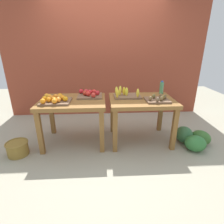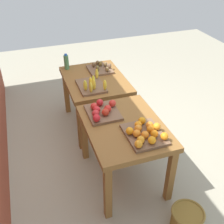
{
  "view_description": "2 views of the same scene",
  "coord_description": "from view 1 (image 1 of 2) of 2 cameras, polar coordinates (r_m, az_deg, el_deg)",
  "views": [
    {
      "loc": [
        -0.08,
        -2.72,
        1.59
      ],
      "look_at": [
        0.07,
        -0.04,
        0.55
      ],
      "focal_mm": 28.22,
      "sensor_mm": 36.0,
      "label": 1
    },
    {
      "loc": [
        -2.71,
        0.88,
        2.49
      ],
      "look_at": [
        -0.07,
        -0.03,
        0.59
      ],
      "focal_mm": 44.56,
      "sensor_mm": 36.0,
      "label": 2
    }
  ],
  "objects": [
    {
      "name": "water_bottle",
      "position": [
        3.28,
        15.76,
        7.6
      ],
      "size": [
        0.07,
        0.07,
        0.23
      ],
      "color": "#4C8C59",
      "rests_on": "display_table_right"
    },
    {
      "name": "watermelon_pile",
      "position": [
        3.24,
        24.59,
        -7.71
      ],
      "size": [
        0.59,
        0.63,
        0.28
      ],
      "color": "#35662A",
      "rests_on": "ground_plane"
    },
    {
      "name": "wicker_basket",
      "position": [
        3.08,
        -28.27,
        -10.25
      ],
      "size": [
        0.33,
        0.33,
        0.21
      ],
      "color": "olive",
      "rests_on": "ground_plane"
    },
    {
      "name": "display_table_right",
      "position": [
        2.95,
        9.47,
        2.21
      ],
      "size": [
        1.04,
        0.8,
        0.75
      ],
      "color": "brown",
      "rests_on": "ground_plane"
    },
    {
      "name": "kiwi_bin",
      "position": [
        2.83,
        14.55,
        3.99
      ],
      "size": [
        0.36,
        0.33,
        0.1
      ],
      "color": "brown",
      "rests_on": "display_table_right"
    },
    {
      "name": "ground_plane",
      "position": [
        3.15,
        -1.36,
        -9.09
      ],
      "size": [
        8.0,
        8.0,
        0.0
      ],
      "primitive_type": "plane",
      "color": "#A09B85"
    },
    {
      "name": "banana_crate",
      "position": [
        2.96,
        4.55,
        5.64
      ],
      "size": [
        0.44,
        0.32,
        0.17
      ],
      "color": "brown",
      "rests_on": "display_table_right"
    },
    {
      "name": "orange_bin",
      "position": [
        2.81,
        -18.06,
        3.82
      ],
      "size": [
        0.44,
        0.39,
        0.11
      ],
      "color": "brown",
      "rests_on": "display_table_left"
    },
    {
      "name": "apple_bin",
      "position": [
        3.0,
        -7.25,
        5.7
      ],
      "size": [
        0.4,
        0.35,
        0.11
      ],
      "color": "brown",
      "rests_on": "display_table_left"
    },
    {
      "name": "display_table_left",
      "position": [
        2.92,
        -12.54,
        1.77
      ],
      "size": [
        1.04,
        0.8,
        0.75
      ],
      "color": "brown",
      "rests_on": "ground_plane"
    },
    {
      "name": "back_wall",
      "position": [
        4.07,
        -2.28,
        19.95
      ],
      "size": [
        4.4,
        0.12,
        3.0
      ],
      "primitive_type": "cube",
      "color": "brown",
      "rests_on": "ground_plane"
    }
  ]
}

